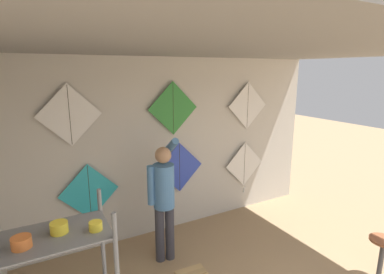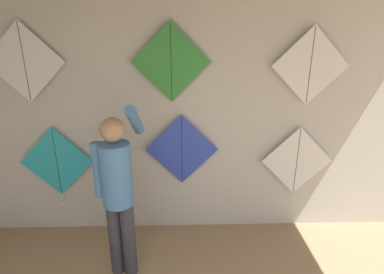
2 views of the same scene
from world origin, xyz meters
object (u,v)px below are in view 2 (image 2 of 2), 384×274
Objects in this scene: kite_4 at (171,62)px; kite_5 at (311,66)px; shopkeeper at (118,185)px; kite_0 at (57,163)px; kite_2 at (297,162)px; kite_1 at (182,150)px; kite_3 at (24,62)px.

kite_5 is at bearing 0.00° from kite_4.
kite_4 is at bearing 180.00° from kite_5.
shopkeeper reaches higher than kite_0.
kite_4 reaches higher than kite_5.
kite_2 is (1.93, 0.70, -0.10)m from shopkeeper.
kite_3 is at bearing 180.00° from kite_1.
kite_3 is at bearing 179.99° from kite_2.
kite_3 reaches higher than kite_4.
kite_3 is (-2.94, 0.00, 1.15)m from kite_2.
kite_4 reaches higher than kite_0.
kite_5 is (1.95, 0.70, 1.00)m from shopkeeper.
kite_4 is (-1.44, 0.00, 1.14)m from kite_2.
kite_3 is (-1.60, 0.00, 0.98)m from kite_1.
kite_4 is 1.46m from kite_5.
kite_0 is 1.44m from kite_1.
kite_3 reaches higher than kite_1.
kite_2 is at bearing 30.17° from shopkeeper.
kite_3 reaches higher than kite_0.
kite_3 reaches higher than kite_5.
kite_1 is 1.87m from kite_3.
shopkeeper is at bearing -130.15° from kite_1.
kite_1 is 1.00× the size of kite_3.
kite_5 is (2.79, 0.00, 1.08)m from kite_0.
kite_3 is at bearing 155.65° from shopkeeper.
kite_1 reaches higher than kite_2.
kite_5 is (2.96, 0.00, -0.05)m from kite_3.
kite_4 is at bearing 180.00° from kite_1.
kite_5 is at bearing 0.00° from kite_3.
shopkeeper is at bearing -34.67° from kite_3.
kite_4 is (-0.10, 0.00, 0.97)m from kite_1.
kite_0 is 1.17× the size of kite_4.
kite_5 is at bearing 0.89° from kite_2.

